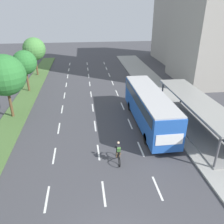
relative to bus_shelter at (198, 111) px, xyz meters
name	(u,v)px	position (x,y,z in m)	size (l,w,h in m)	color
median_strip	(23,103)	(-17.83, 8.50, -1.81)	(2.60, 52.00, 0.12)	#4C7038
sidewalk_right	(163,96)	(-0.28, 8.50, -1.79)	(4.50, 52.00, 0.15)	#9E9E99
lane_divider_left	(62,109)	(-13.03, 6.22, -1.86)	(0.14, 46.45, 0.01)	white
lane_divider_center	(93,108)	(-9.53, 6.22, -1.86)	(0.14, 46.45, 0.01)	white
lane_divider_right	(122,106)	(-6.03, 6.22, -1.86)	(0.14, 46.45, 0.01)	white
bus_shelter	(198,111)	(0.00, 0.00, 0.00)	(2.90, 12.53, 2.86)	gray
bus	(149,105)	(-4.28, 1.57, 0.20)	(2.54, 11.29, 3.37)	#2356B2
cyclist	(118,153)	(-8.13, -4.02, -1.08)	(0.46, 1.82, 1.71)	black
median_tree_third	(5,75)	(-18.03, 4.88, 2.68)	(4.06, 4.06, 6.46)	brown
median_tree_fourth	(25,63)	(-17.94, 12.85, 2.12)	(3.13, 3.13, 5.45)	brown
median_tree_fifth	(34,49)	(-18.07, 20.82, 2.50)	(3.61, 3.61, 6.07)	brown
building_mid_right	(181,22)	(9.80, 28.86, 5.84)	(8.08, 12.61, 15.40)	#A39E93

